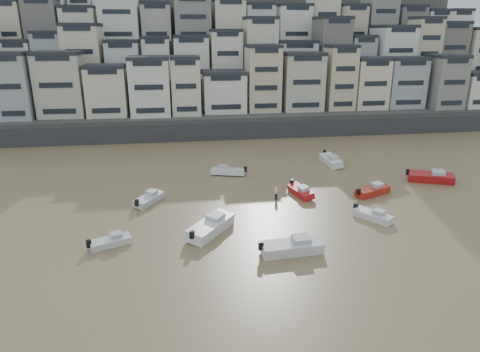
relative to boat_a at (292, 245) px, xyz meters
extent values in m
cube|color=#38383A|center=(-1.90, 46.95, 0.86)|extent=(140.00, 3.00, 3.50)
cube|color=#4C4C47|center=(3.10, 53.95, 1.11)|extent=(140.00, 14.00, 4.00)
cube|color=#4C4C47|center=(3.10, 65.95, 4.11)|extent=(140.00, 14.00, 10.00)
cube|color=#4C4C47|center=(3.10, 77.95, 8.11)|extent=(140.00, 14.00, 18.00)
cube|color=#4C4C47|center=(3.10, 89.95, 12.11)|extent=(140.00, 16.00, 26.00)
cube|color=#4C4C47|center=(3.10, 103.95, 15.11)|extent=(140.00, 18.00, 32.00)
camera|label=1|loc=(-10.16, -35.40, 19.39)|focal=32.00mm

